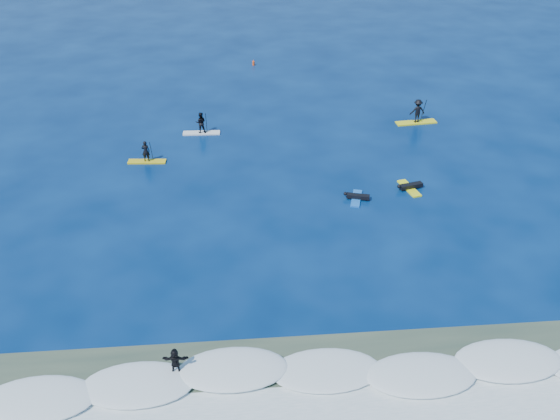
{
  "coord_description": "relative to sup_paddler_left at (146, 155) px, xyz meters",
  "views": [
    {
      "loc": [
        -2.59,
        -28.72,
        20.23
      ],
      "look_at": [
        0.06,
        2.62,
        0.6
      ],
      "focal_mm": 40.0,
      "sensor_mm": 36.0,
      "label": 1
    }
  ],
  "objects": [
    {
      "name": "ground",
      "position": [
        8.6,
        -10.67,
        -0.58
      ],
      "size": [
        160.0,
        160.0,
        0.0
      ],
      "primitive_type": "plane",
      "color": "#031A46",
      "rests_on": "ground"
    },
    {
      "name": "breaking_wave",
      "position": [
        8.6,
        -20.67,
        -0.58
      ],
      "size": [
        40.0,
        6.0,
        0.3
      ],
      "primitive_type": "cube",
      "color": "white",
      "rests_on": "ground"
    },
    {
      "name": "sup_paddler_left",
      "position": [
        0.0,
        0.0,
        0.0
      ],
      "size": [
        2.68,
        0.86,
        1.85
      ],
      "rotation": [
        0.0,
        0.0,
        -0.08
      ],
      "color": "gold",
      "rests_on": "ground"
    },
    {
      "name": "sup_paddler_center",
      "position": [
        3.69,
        4.42,
        0.16
      ],
      "size": [
        2.83,
        0.8,
        1.97
      ],
      "rotation": [
        0.0,
        0.0,
        -0.03
      ],
      "color": "white",
      "rests_on": "ground"
    },
    {
      "name": "sup_paddler_right",
      "position": [
        20.56,
        4.96,
        0.31
      ],
      "size": [
        3.29,
        1.12,
        2.27
      ],
      "rotation": [
        0.0,
        0.0,
        0.1
      ],
      "color": "yellow",
      "rests_on": "ground"
    },
    {
      "name": "prone_paddler_near",
      "position": [
        17.32,
        -5.23,
        -0.42
      ],
      "size": [
        1.78,
        2.32,
        0.47
      ],
      "rotation": [
        0.0,
        0.0,
        1.81
      ],
      "color": "#F8F81B",
      "rests_on": "ground"
    },
    {
      "name": "prone_paddler_far",
      "position": [
        13.66,
        -6.21,
        -0.43
      ],
      "size": [
        1.64,
        2.15,
        0.44
      ],
      "rotation": [
        0.0,
        0.0,
        1.29
      ],
      "color": "blue",
      "rests_on": "ground"
    },
    {
      "name": "wave_surfer",
      "position": [
        3.18,
        -20.09,
        0.18
      ],
      "size": [
        1.84,
        0.6,
        1.31
      ],
      "rotation": [
        0.0,
        0.0,
        -0.06
      ],
      "color": "silver",
      "rests_on": "breaking_wave"
    },
    {
      "name": "marker_buoy",
      "position": [
        8.41,
        19.76,
        -0.33
      ],
      "size": [
        0.24,
        0.24,
        0.58
      ],
      "rotation": [
        0.0,
        0.0,
        0.23
      ],
      "color": "#EF4B15",
      "rests_on": "ground"
    }
  ]
}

